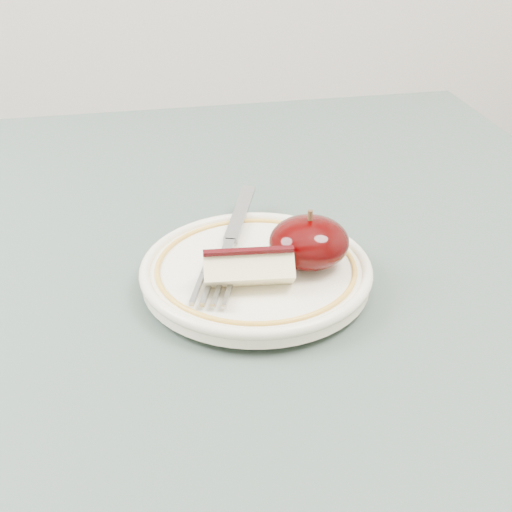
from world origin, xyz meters
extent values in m
cylinder|color=brown|center=(0.40, 0.40, 0.35)|extent=(0.05, 0.05, 0.71)
cube|color=#3D4B43|center=(0.00, 0.00, 0.73)|extent=(0.90, 0.90, 0.04)
cylinder|color=#F3E9CC|center=(0.08, 0.00, 0.75)|extent=(0.10, 0.10, 0.01)
cylinder|color=#F3E9CC|center=(0.08, 0.00, 0.76)|extent=(0.18, 0.18, 0.01)
torus|color=#F3E9CC|center=(0.08, 0.00, 0.77)|extent=(0.18, 0.18, 0.01)
torus|color=gold|center=(0.08, 0.00, 0.77)|extent=(0.16, 0.16, 0.00)
ellipsoid|color=black|center=(0.12, 0.00, 0.79)|extent=(0.06, 0.06, 0.04)
cylinder|color=#472D19|center=(0.12, 0.00, 0.81)|extent=(0.00, 0.00, 0.01)
cube|color=beige|center=(0.07, -0.03, 0.78)|extent=(0.07, 0.04, 0.03)
cube|color=black|center=(0.07, -0.03, 0.80)|extent=(0.07, 0.01, 0.00)
cube|color=gray|center=(0.08, 0.09, 0.77)|extent=(0.05, 0.10, 0.00)
cube|color=gray|center=(0.06, 0.02, 0.77)|extent=(0.02, 0.03, 0.00)
cube|color=gray|center=(0.05, 0.00, 0.77)|extent=(0.03, 0.03, 0.00)
cube|color=gray|center=(0.05, -0.04, 0.77)|extent=(0.02, 0.04, 0.00)
cube|color=gray|center=(0.05, -0.04, 0.77)|extent=(0.02, 0.04, 0.00)
cube|color=gray|center=(0.04, -0.03, 0.77)|extent=(0.02, 0.04, 0.00)
cube|color=gray|center=(0.03, -0.03, 0.77)|extent=(0.02, 0.04, 0.00)
camera|label=1|loc=(-0.01, -0.47, 1.06)|focal=50.00mm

